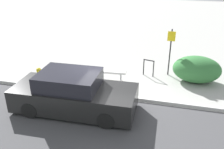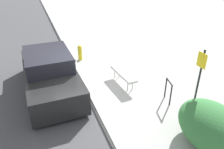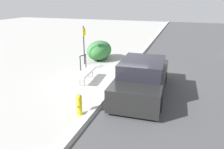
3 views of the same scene
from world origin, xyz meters
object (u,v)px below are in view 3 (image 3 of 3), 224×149
bench (86,73)px  sign_post (84,42)px  fire_hydrant (79,104)px  parked_car_near (142,79)px  bike_rack (83,61)px

bench → sign_post: sign_post is taller
fire_hydrant → parked_car_near: size_ratio=0.17×
sign_post → fire_hydrant: sign_post is taller
bike_rack → fire_hydrant: (-4.73, -2.10, -0.09)m
fire_hydrant → parked_car_near: bearing=-35.4°
sign_post → parked_car_near: bearing=-128.1°
parked_car_near → fire_hydrant: bearing=142.9°
sign_post → parked_car_near: 5.33m
sign_post → bike_rack: bearing=-159.8°
sign_post → parked_car_near: size_ratio=0.50×
bike_rack → parked_car_near: size_ratio=0.18×
fire_hydrant → sign_post: bearing=23.3°
bench → parked_car_near: (-0.57, -2.82, 0.23)m
bench → parked_car_near: bearing=-106.2°
bike_rack → sign_post: bearing=20.2°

